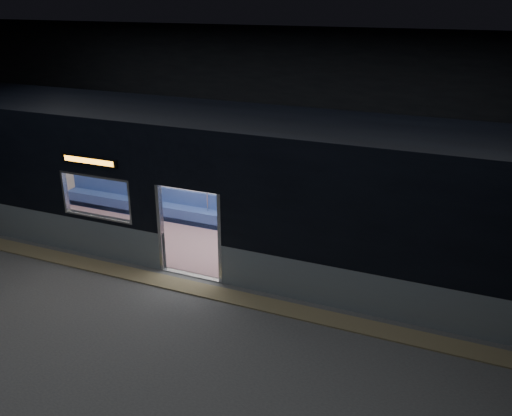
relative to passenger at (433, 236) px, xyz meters
The scene contains 7 objects.
station_floor 6.02m from the passenger, 143.53° to the right, with size 24.00×14.00×0.01m, color #47494C.
station_envelope 6.63m from the passenger, 143.53° to the right, with size 24.00×14.00×5.00m.
tactile_strip 5.71m from the passenger, 148.02° to the right, with size 22.80×0.50×0.03m, color #8C7F59.
metro_car 5.02m from the passenger, 168.19° to the right, with size 18.00×3.04×3.35m.
passenger is the anchor object (origin of this frame).
handbag 0.25m from the passenger, 97.88° to the right, with size 0.25×0.21×0.12m, color black.
transit_map 3.66m from the passenger, behind, with size 1.04×0.03×0.68m, color white.
Camera 1 is at (5.49, -8.18, 5.83)m, focal length 38.00 mm.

